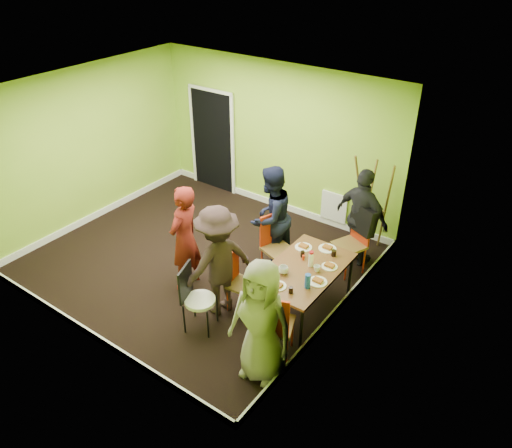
{
  "coord_description": "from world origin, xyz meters",
  "views": [
    {
      "loc": [
        4.72,
        -4.98,
        4.79
      ],
      "look_at": [
        1.16,
        0.0,
        1.08
      ],
      "focal_mm": 35.0,
      "sensor_mm": 36.0,
      "label": 1
    }
  ],
  "objects_px": {
    "person_left_far": "(271,217)",
    "orange_bottle": "(303,258)",
    "chair_left_near": "(238,278)",
    "blue_bottle": "(308,281)",
    "person_standing": "(185,239)",
    "thermos": "(311,260)",
    "chair_bentwood": "(195,295)",
    "person_back_end": "(362,218)",
    "dining_table": "(304,271)",
    "chair_front_end": "(274,323)",
    "chair_left_far": "(275,242)",
    "easel": "(371,207)",
    "person_front_end": "(261,322)",
    "chair_back_end": "(360,226)",
    "person_left_near": "(218,261)"
  },
  "relations": [
    {
      "from": "person_left_far",
      "to": "chair_back_end",
      "type": "bearing_deg",
      "value": 125.25
    },
    {
      "from": "chair_left_far",
      "to": "person_left_far",
      "type": "height_order",
      "value": "person_left_far"
    },
    {
      "from": "chair_left_far",
      "to": "person_front_end",
      "type": "bearing_deg",
      "value": 48.28
    },
    {
      "from": "chair_left_near",
      "to": "person_left_far",
      "type": "relative_size",
      "value": 0.53
    },
    {
      "from": "person_left_far",
      "to": "chair_left_near",
      "type": "bearing_deg",
      "value": 17.73
    },
    {
      "from": "chair_left_near",
      "to": "person_standing",
      "type": "height_order",
      "value": "person_standing"
    },
    {
      "from": "chair_front_end",
      "to": "easel",
      "type": "distance_m",
      "value": 2.98
    },
    {
      "from": "dining_table",
      "to": "chair_front_end",
      "type": "relative_size",
      "value": 1.41
    },
    {
      "from": "blue_bottle",
      "to": "person_left_far",
      "type": "distance_m",
      "value": 1.68
    },
    {
      "from": "blue_bottle",
      "to": "person_front_end",
      "type": "bearing_deg",
      "value": -93.88
    },
    {
      "from": "chair_left_far",
      "to": "person_standing",
      "type": "relative_size",
      "value": 0.6
    },
    {
      "from": "chair_back_end",
      "to": "person_front_end",
      "type": "distance_m",
      "value": 2.7
    },
    {
      "from": "person_left_far",
      "to": "dining_table",
      "type": "bearing_deg",
      "value": 60.89
    },
    {
      "from": "easel",
      "to": "blue_bottle",
      "type": "xyz_separation_m",
      "value": [
        0.17,
        -2.31,
        0.01
      ]
    },
    {
      "from": "person_left_far",
      "to": "chair_front_end",
      "type": "bearing_deg",
      "value": 41.08
    },
    {
      "from": "thermos",
      "to": "person_front_end",
      "type": "bearing_deg",
      "value": -84.07
    },
    {
      "from": "person_back_end",
      "to": "person_front_end",
      "type": "bearing_deg",
      "value": 105.34
    },
    {
      "from": "chair_left_near",
      "to": "thermos",
      "type": "distance_m",
      "value": 1.06
    },
    {
      "from": "chair_back_end",
      "to": "person_left_near",
      "type": "bearing_deg",
      "value": 85.24
    },
    {
      "from": "chair_bentwood",
      "to": "person_standing",
      "type": "height_order",
      "value": "person_standing"
    },
    {
      "from": "chair_bentwood",
      "to": "person_back_end",
      "type": "relative_size",
      "value": 0.59
    },
    {
      "from": "chair_front_end",
      "to": "easel",
      "type": "bearing_deg",
      "value": 71.26
    },
    {
      "from": "person_back_end",
      "to": "person_front_end",
      "type": "relative_size",
      "value": 1.0
    },
    {
      "from": "chair_left_far",
      "to": "person_standing",
      "type": "bearing_deg",
      "value": -21.58
    },
    {
      "from": "orange_bottle",
      "to": "person_back_end",
      "type": "relative_size",
      "value": 0.04
    },
    {
      "from": "thermos",
      "to": "dining_table",
      "type": "bearing_deg",
      "value": -112.57
    },
    {
      "from": "dining_table",
      "to": "chair_front_end",
      "type": "height_order",
      "value": "chair_front_end"
    },
    {
      "from": "chair_left_near",
      "to": "person_back_end",
      "type": "relative_size",
      "value": 0.55
    },
    {
      "from": "chair_left_far",
      "to": "orange_bottle",
      "type": "height_order",
      "value": "chair_left_far"
    },
    {
      "from": "person_left_far",
      "to": "person_back_end",
      "type": "height_order",
      "value": "person_left_far"
    },
    {
      "from": "chair_back_end",
      "to": "chair_front_end",
      "type": "xyz_separation_m",
      "value": [
        0.02,
        -2.42,
        -0.17
      ]
    },
    {
      "from": "dining_table",
      "to": "person_front_end",
      "type": "height_order",
      "value": "person_front_end"
    },
    {
      "from": "blue_bottle",
      "to": "person_back_end",
      "type": "distance_m",
      "value": 1.93
    },
    {
      "from": "person_left_far",
      "to": "orange_bottle",
      "type": "bearing_deg",
      "value": 64.71
    },
    {
      "from": "person_front_end",
      "to": "chair_front_end",
      "type": "bearing_deg",
      "value": 85.61
    },
    {
      "from": "person_left_near",
      "to": "chair_back_end",
      "type": "bearing_deg",
      "value": 169.26
    },
    {
      "from": "chair_front_end",
      "to": "easel",
      "type": "xyz_separation_m",
      "value": [
        -0.1,
        2.97,
        0.24
      ]
    },
    {
      "from": "orange_bottle",
      "to": "person_left_far",
      "type": "xyz_separation_m",
      "value": [
        -0.94,
        0.56,
        0.06
      ]
    },
    {
      "from": "person_left_near",
      "to": "easel",
      "type": "bearing_deg",
      "value": 176.1
    },
    {
      "from": "chair_left_near",
      "to": "chair_front_end",
      "type": "height_order",
      "value": "chair_front_end"
    },
    {
      "from": "chair_front_end",
      "to": "person_back_end",
      "type": "xyz_separation_m",
      "value": [
        -0.08,
        2.59,
        0.22
      ]
    },
    {
      "from": "blue_bottle",
      "to": "person_standing",
      "type": "xyz_separation_m",
      "value": [
        -1.98,
        -0.16,
        -0.01
      ]
    },
    {
      "from": "chair_back_end",
      "to": "orange_bottle",
      "type": "bearing_deg",
      "value": 101.81
    },
    {
      "from": "dining_table",
      "to": "chair_bentwood",
      "type": "relative_size",
      "value": 1.54
    },
    {
      "from": "chair_back_end",
      "to": "thermos",
      "type": "height_order",
      "value": "chair_back_end"
    },
    {
      "from": "chair_bentwood",
      "to": "chair_back_end",
      "type": "bearing_deg",
      "value": 136.56
    },
    {
      "from": "chair_bentwood",
      "to": "thermos",
      "type": "xyz_separation_m",
      "value": [
        1.06,
        1.21,
        0.31
      ]
    },
    {
      "from": "chair_left_near",
      "to": "orange_bottle",
      "type": "distance_m",
      "value": 0.96
    },
    {
      "from": "chair_left_far",
      "to": "easel",
      "type": "bearing_deg",
      "value": 166.0
    },
    {
      "from": "chair_bentwood",
      "to": "person_left_near",
      "type": "bearing_deg",
      "value": 157.17
    }
  ]
}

